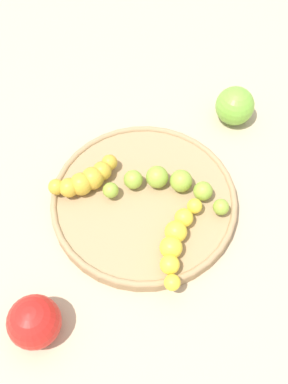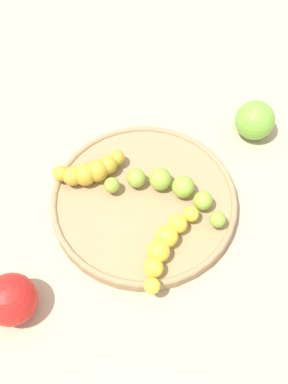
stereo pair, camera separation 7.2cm
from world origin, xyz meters
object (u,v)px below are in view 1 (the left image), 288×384
banana_yellow (176,240)px  banana_green (168,184)px  apple_green (235,106)px  fruit_bowl (144,201)px  banana_spotted (86,180)px  apple_red (34,322)px

banana_yellow → banana_green: bearing=-67.1°
banana_yellow → apple_green: 0.28m
fruit_bowl → apple_green: (0.19, -0.15, 0.02)m
fruit_bowl → banana_yellow: (-0.08, -0.05, 0.02)m
banana_spotted → banana_yellow: 0.17m
fruit_bowl → banana_spotted: 0.10m
apple_red → apple_green: apple_red is taller
fruit_bowl → banana_yellow: 0.10m
fruit_bowl → banana_yellow: size_ratio=1.99×
fruit_bowl → banana_yellow: banana_yellow is taller
banana_yellow → apple_red: (-0.13, 0.18, 0.00)m
apple_green → banana_yellow: bearing=161.0°
apple_red → apple_green: (0.40, -0.27, -0.00)m
banana_green → apple_red: (-0.23, 0.17, -0.00)m
banana_green → banana_spotted: 0.13m
fruit_bowl → banana_green: (0.02, -0.04, 0.02)m
apple_red → fruit_bowl: bearing=-31.6°
banana_yellow → apple_red: 0.22m
apple_red → banana_green: bearing=-36.0°
apple_red → banana_spotted: bearing=-9.2°
fruit_bowl → banana_green: size_ratio=1.51×
banana_green → apple_red: size_ratio=2.69×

